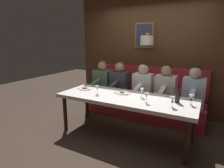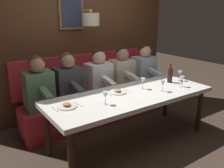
{
  "view_description": "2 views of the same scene",
  "coord_description": "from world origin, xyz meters",
  "px_view_note": "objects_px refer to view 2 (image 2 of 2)",
  "views": [
    {
      "loc": [
        -2.79,
        -1.24,
        1.67
      ],
      "look_at": [
        0.05,
        0.29,
        0.92
      ],
      "focal_mm": 29.2,
      "sensor_mm": 36.0,
      "label": 1
    },
    {
      "loc": [
        -2.37,
        1.96,
        1.83
      ],
      "look_at": [
        0.05,
        0.29,
        0.92
      ],
      "focal_mm": 37.94,
      "sensor_mm": 36.0,
      "label": 2
    }
  ],
  "objects_px": {
    "diner_near": "(122,71)",
    "diner_farthest": "(39,85)",
    "wine_glass_2": "(163,83)",
    "wine_bottle": "(170,75)",
    "wine_glass_3": "(182,79)",
    "diner_middle": "(99,75)",
    "dining_table": "(131,98)",
    "wine_glass_4": "(105,95)",
    "wine_glass_1": "(180,74)",
    "diner_nearest": "(144,67)",
    "diner_far": "(68,80)",
    "wine_glass_0": "(143,81)"
  },
  "relations": [
    {
      "from": "diner_near",
      "to": "diner_farthest",
      "type": "xyz_separation_m",
      "value": [
        0.0,
        1.49,
        0.0
      ]
    },
    {
      "from": "wine_glass_2",
      "to": "wine_bottle",
      "type": "relative_size",
      "value": 0.55
    },
    {
      "from": "wine_glass_3",
      "to": "diner_middle",
      "type": "bearing_deg",
      "value": 37.22
    },
    {
      "from": "dining_table",
      "to": "wine_glass_3",
      "type": "height_order",
      "value": "wine_glass_3"
    },
    {
      "from": "dining_table",
      "to": "wine_glass_2",
      "type": "bearing_deg",
      "value": -110.69
    },
    {
      "from": "wine_glass_3",
      "to": "wine_glass_4",
      "type": "xyz_separation_m",
      "value": [
        0.06,
        1.33,
        0.0
      ]
    },
    {
      "from": "diner_farthest",
      "to": "wine_glass_2",
      "type": "relative_size",
      "value": 4.82
    },
    {
      "from": "wine_glass_1",
      "to": "wine_bottle",
      "type": "relative_size",
      "value": 0.55
    },
    {
      "from": "diner_near",
      "to": "wine_glass_3",
      "type": "distance_m",
      "value": 1.11
    },
    {
      "from": "diner_middle",
      "to": "wine_glass_2",
      "type": "height_order",
      "value": "diner_middle"
    },
    {
      "from": "wine_bottle",
      "to": "diner_near",
      "type": "bearing_deg",
      "value": 23.73
    },
    {
      "from": "diner_farthest",
      "to": "wine_glass_1",
      "type": "xyz_separation_m",
      "value": [
        -0.82,
        -2.05,
        0.04
      ]
    },
    {
      "from": "diner_nearest",
      "to": "wine_glass_3",
      "type": "distance_m",
      "value": 1.08
    },
    {
      "from": "diner_middle",
      "to": "wine_bottle",
      "type": "xyz_separation_m",
      "value": [
        -0.8,
        -0.83,
        0.04
      ]
    },
    {
      "from": "diner_farthest",
      "to": "wine_glass_4",
      "type": "xyz_separation_m",
      "value": [
        -1.0,
        -0.49,
        0.04
      ]
    },
    {
      "from": "diner_far",
      "to": "diner_near",
      "type": "bearing_deg",
      "value": -90.0
    },
    {
      "from": "diner_nearest",
      "to": "wine_glass_2",
      "type": "relative_size",
      "value": 4.82
    },
    {
      "from": "diner_farthest",
      "to": "wine_glass_0",
      "type": "height_order",
      "value": "diner_farthest"
    },
    {
      "from": "diner_nearest",
      "to": "wine_glass_1",
      "type": "relative_size",
      "value": 4.82
    },
    {
      "from": "dining_table",
      "to": "wine_glass_2",
      "type": "height_order",
      "value": "wine_glass_2"
    },
    {
      "from": "wine_glass_4",
      "to": "wine_bottle",
      "type": "relative_size",
      "value": 0.55
    },
    {
      "from": "diner_nearest",
      "to": "diner_far",
      "type": "bearing_deg",
      "value": 90.0
    },
    {
      "from": "wine_glass_1",
      "to": "wine_glass_3",
      "type": "bearing_deg",
      "value": 135.64
    },
    {
      "from": "diner_nearest",
      "to": "wine_glass_4",
      "type": "bearing_deg",
      "value": 123.13
    },
    {
      "from": "diner_nearest",
      "to": "diner_middle",
      "type": "height_order",
      "value": "same"
    },
    {
      "from": "wine_glass_3",
      "to": "diner_far",
      "type": "bearing_deg",
      "value": 52.06
    },
    {
      "from": "diner_middle",
      "to": "diner_far",
      "type": "relative_size",
      "value": 1.0
    },
    {
      "from": "diner_far",
      "to": "wine_bottle",
      "type": "bearing_deg",
      "value": -119.95
    },
    {
      "from": "wine_glass_2",
      "to": "wine_glass_3",
      "type": "distance_m",
      "value": 0.39
    },
    {
      "from": "diner_near",
      "to": "diner_far",
      "type": "bearing_deg",
      "value": 90.0
    },
    {
      "from": "diner_near",
      "to": "wine_glass_4",
      "type": "xyz_separation_m",
      "value": [
        -1.0,
        1.01,
        0.04
      ]
    },
    {
      "from": "diner_nearest",
      "to": "diner_farthest",
      "type": "relative_size",
      "value": 1.0
    },
    {
      "from": "wine_glass_2",
      "to": "wine_glass_3",
      "type": "relative_size",
      "value": 1.0
    },
    {
      "from": "diner_farthest",
      "to": "wine_glass_0",
      "type": "distance_m",
      "value": 1.5
    },
    {
      "from": "diner_near",
      "to": "wine_glass_2",
      "type": "height_order",
      "value": "diner_near"
    },
    {
      "from": "diner_nearest",
      "to": "wine_glass_0",
      "type": "xyz_separation_m",
      "value": [
        -0.8,
        0.76,
        0.04
      ]
    },
    {
      "from": "dining_table",
      "to": "diner_near",
      "type": "height_order",
      "value": "diner_near"
    },
    {
      "from": "dining_table",
      "to": "wine_bottle",
      "type": "height_order",
      "value": "wine_bottle"
    },
    {
      "from": "wine_glass_4",
      "to": "diner_near",
      "type": "bearing_deg",
      "value": -45.15
    },
    {
      "from": "dining_table",
      "to": "wine_glass_3",
      "type": "distance_m",
      "value": 0.86
    },
    {
      "from": "wine_bottle",
      "to": "diner_farthest",
      "type": "bearing_deg",
      "value": 66.6
    },
    {
      "from": "wine_glass_2",
      "to": "wine_glass_1",
      "type": "bearing_deg",
      "value": -70.43
    },
    {
      "from": "diner_far",
      "to": "diner_farthest",
      "type": "distance_m",
      "value": 0.46
    },
    {
      "from": "wine_glass_0",
      "to": "wine_glass_2",
      "type": "relative_size",
      "value": 1.0
    },
    {
      "from": "dining_table",
      "to": "diner_near",
      "type": "bearing_deg",
      "value": -29.64
    },
    {
      "from": "diner_far",
      "to": "diner_farthest",
      "type": "height_order",
      "value": "same"
    },
    {
      "from": "wine_glass_0",
      "to": "dining_table",
      "type": "bearing_deg",
      "value": 105.8
    },
    {
      "from": "wine_glass_4",
      "to": "wine_bottle",
      "type": "height_order",
      "value": "wine_bottle"
    },
    {
      "from": "wine_glass_0",
      "to": "wine_glass_1",
      "type": "relative_size",
      "value": 1.0
    },
    {
      "from": "diner_nearest",
      "to": "wine_glass_3",
      "type": "bearing_deg",
      "value": 169.06
    }
  ]
}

